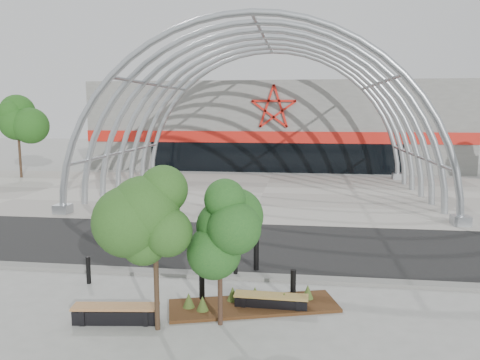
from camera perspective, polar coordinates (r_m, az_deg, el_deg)
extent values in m
plane|color=gray|center=(15.92, -1.94, -11.44)|extent=(140.00, 140.00, 0.00)
cube|color=black|center=(19.21, -0.20, -7.88)|extent=(140.00, 7.00, 0.02)
cube|color=#9E988F|center=(30.84, 2.83, -1.60)|extent=(60.00, 17.00, 0.04)
cube|color=slate|center=(15.67, -2.10, -11.55)|extent=(60.00, 0.50, 0.12)
cube|color=slate|center=(48.34, 4.67, 6.79)|extent=(34.00, 15.00, 8.00)
cube|color=black|center=(41.09, 4.08, 2.73)|extent=(22.00, 0.25, 2.60)
cube|color=red|center=(40.95, 4.11, 5.23)|extent=(34.00, 0.30, 1.00)
torus|color=#A3A9AE|center=(23.53, 1.29, -4.84)|extent=(20.36, 0.36, 20.36)
torus|color=#A3A9AE|center=(25.95, 1.90, -3.57)|extent=(20.36, 0.36, 20.36)
torus|color=#A3A9AE|center=(28.39, 2.41, -2.52)|extent=(20.36, 0.36, 20.36)
torus|color=#A3A9AE|center=(30.84, 2.83, -1.64)|extent=(20.36, 0.36, 20.36)
torus|color=#A3A9AE|center=(33.30, 3.19, -0.89)|extent=(20.36, 0.36, 20.36)
torus|color=#A3A9AE|center=(35.76, 3.50, -0.24)|extent=(20.36, 0.36, 20.36)
torus|color=#A3A9AE|center=(38.23, 3.77, 0.33)|extent=(20.36, 0.36, 20.36)
cylinder|color=#A3A9AE|center=(31.22, 20.85, 2.73)|extent=(0.20, 15.00, 0.20)
cylinder|color=#A3A9AE|center=(30.64, 16.49, 11.24)|extent=(0.20, 15.00, 0.20)
cylinder|color=#A3A9AE|center=(30.70, 2.97, 17.06)|extent=(0.20, 15.00, 0.20)
cylinder|color=#A3A9AE|center=(31.78, -10.14, 11.34)|extent=(0.20, 15.00, 0.20)
cylinder|color=#A3A9AE|center=(32.73, -14.26, 3.27)|extent=(0.20, 15.00, 0.20)
cube|color=#A3A9AE|center=(26.48, -20.79, -3.33)|extent=(0.80, 0.80, 0.50)
cube|color=#A3A9AE|center=(40.11, -10.63, 0.95)|extent=(0.80, 0.80, 0.50)
cube|color=#A3A9AE|center=(24.51, 25.30, -4.52)|extent=(0.80, 0.80, 0.50)
cube|color=#A3A9AE|center=(38.84, 18.66, 0.40)|extent=(0.80, 0.80, 0.50)
cube|color=#351E0C|center=(13.47, 1.66, -15.08)|extent=(4.87, 2.68, 0.09)
cone|color=#455C23|center=(13.04, -4.60, -14.74)|extent=(0.32, 0.32, 0.40)
cone|color=#455C23|center=(13.63, 1.84, -13.66)|extent=(0.32, 0.32, 0.40)
cone|color=#455C23|center=(13.29, 5.41, -14.29)|extent=(0.32, 0.32, 0.40)
cone|color=#455C23|center=(13.62, -0.90, -13.67)|extent=(0.32, 0.32, 0.40)
cone|color=#455C23|center=(13.89, 8.26, -13.31)|extent=(0.32, 0.32, 0.40)
cone|color=#455C23|center=(13.27, -6.28, -14.34)|extent=(0.32, 0.32, 0.40)
cylinder|color=#2F2114|center=(12.05, -10.13, -13.13)|extent=(0.13, 0.13, 2.03)
ellipsoid|color=#25461A|center=(11.50, -10.37, -4.53)|extent=(1.74, 1.74, 2.22)
cylinder|color=black|center=(12.16, -2.44, -13.22)|extent=(0.12, 0.12, 1.87)
ellipsoid|color=#133F18|center=(11.64, -2.49, -5.44)|extent=(1.54, 1.54, 2.03)
cube|color=black|center=(12.95, -14.89, -15.71)|extent=(2.19, 0.67, 0.37)
cube|color=black|center=(13.17, -18.41, -15.29)|extent=(0.19, 0.49, 0.43)
cube|color=black|center=(12.76, -11.26, -15.81)|extent=(0.19, 0.49, 0.43)
cube|color=#9F5D33|center=(12.85, -14.93, -14.70)|extent=(2.25, 0.75, 0.06)
cube|color=black|center=(13.32, 3.80, -14.79)|extent=(1.99, 0.43, 0.34)
cube|color=black|center=(13.39, 0.54, -14.50)|extent=(0.13, 0.44, 0.40)
cube|color=black|center=(13.27, 7.10, -14.79)|extent=(0.13, 0.44, 0.40)
cube|color=olive|center=(13.23, 3.81, -13.88)|extent=(2.04, 0.50, 0.06)
cylinder|color=black|center=(15.75, -17.99, -10.41)|extent=(0.14, 0.14, 0.88)
cylinder|color=black|center=(13.72, -4.67, -12.64)|extent=(0.16, 0.16, 0.98)
cylinder|color=black|center=(15.54, -0.55, -10.23)|extent=(0.14, 0.14, 0.88)
cylinder|color=black|center=(16.15, 1.99, -9.09)|extent=(0.18, 0.18, 1.10)
cylinder|color=black|center=(13.66, 6.49, -12.77)|extent=(0.16, 0.16, 0.98)
cylinder|color=black|center=(41.58, -25.23, 2.49)|extent=(0.20, 0.20, 3.30)
ellipsoid|color=#11420F|center=(41.41, -25.49, 6.61)|extent=(3.00, 3.00, 3.60)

